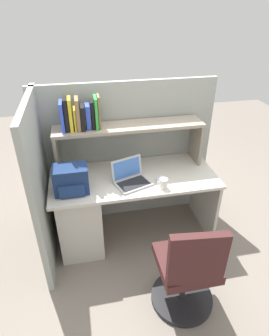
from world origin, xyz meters
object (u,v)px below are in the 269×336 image
object	(u,v)px
backpack	(71,180)
office_chair	(187,273)
paper_cup	(164,183)
laptop	(131,178)
computer_mouse	(160,180)

from	to	relation	value
backpack	office_chair	xyz separation A→B (m)	(0.82, -0.80, -0.46)
backpack	paper_cup	bearing A→B (deg)	-7.95
backpack	paper_cup	distance (m)	0.82
office_chair	paper_cup	bearing A→B (deg)	-83.09
backpack	office_chair	bearing A→B (deg)	-44.22
laptop	office_chair	size ratio (longest dim) A/B	0.40
paper_cup	office_chair	xyz separation A→B (m)	(0.01, -0.68, -0.38)
laptop	backpack	world-z (taller)	backpack
laptop	computer_mouse	xyz separation A→B (m)	(0.28, -0.03, -0.03)
backpack	computer_mouse	xyz separation A→B (m)	(0.81, -0.00, -0.10)
computer_mouse	paper_cup	distance (m)	0.12
laptop	paper_cup	distance (m)	0.31
office_chair	backpack	bearing A→B (deg)	-37.94
backpack	office_chair	distance (m)	1.23
laptop	backpack	xyz separation A→B (m)	(-0.54, -0.03, 0.07)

